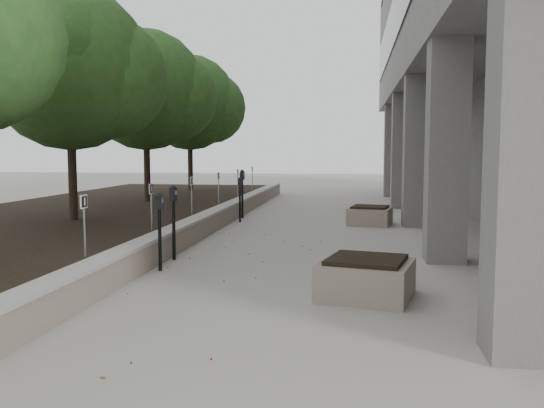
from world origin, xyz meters
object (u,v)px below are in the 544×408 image
Objects in this scene: parking_meter_4 at (242,194)px; planter_front at (366,277)px; planter_back at (370,215)px; parking_meter_3 at (174,222)px; parking_meter_5 at (240,200)px; crabapple_tree_4 at (146,116)px; crabapple_tree_3 at (70,103)px; parking_meter_2 at (160,232)px; crabapple_tree_5 at (190,123)px.

parking_meter_4 is 1.21× the size of planter_front.
parking_meter_4 reaches higher than planter_back.
parking_meter_3 reaches higher than parking_meter_5.
planter_back is at bearing -1.53° from parking_meter_4.
crabapple_tree_4 is at bearing 165.11° from planter_back.
crabapple_tree_3 is at bearing 144.19° from planter_front.
crabapple_tree_4 is at bearing 179.45° from parking_meter_4.
planter_front is 8.00m from planter_back.
parking_meter_3 is at bearing -76.21° from parking_meter_4.
crabapple_tree_4 is 3.74× the size of parking_meter_4.
crabapple_tree_4 is 9.49m from parking_meter_2.
parking_meter_2 is at bearing -68.82° from parking_meter_3.
crabapple_tree_5 reaches higher than parking_meter_5.
planter_front is (6.73, -4.86, -2.84)m from crabapple_tree_3.
crabapple_tree_3 is 1.00× the size of crabapple_tree_5.
crabapple_tree_4 is 1.00× the size of crabapple_tree_5.
parking_meter_3 is (3.25, -2.54, -2.42)m from crabapple_tree_3.
parking_meter_3 is at bearing -66.69° from crabapple_tree_4.
crabapple_tree_3 and crabapple_tree_5 have the same top height.
planter_front is at bearing -35.81° from crabapple_tree_3.
crabapple_tree_3 is 4.53× the size of planter_front.
crabapple_tree_4 is 4.57m from parking_meter_5.
parking_meter_3 is 4.20m from planter_front.
parking_meter_5 is (3.37, 3.18, -2.48)m from crabapple_tree_3.
planter_back is at bearing 24.17° from crabapple_tree_3.
parking_meter_4 is 1.14× the size of parking_meter_5.
parking_meter_4 is at bearing 80.08° from parking_meter_5.
crabapple_tree_5 reaches higher than parking_meter_2.
parking_meter_3 is at bearing 92.53° from parking_meter_2.
crabapple_tree_3 is 5.26m from parking_meter_5.
planter_front is at bearing -91.90° from planter_back.
planter_front is (3.48, -9.02, -0.45)m from parking_meter_4.
parking_meter_3 is 0.96× the size of parking_meter_4.
crabapple_tree_4 is at bearing -90.00° from crabapple_tree_5.
parking_meter_2 is 1.21× the size of planter_back.
parking_meter_4 is at bearing -14.36° from crabapple_tree_4.
parking_meter_5 is (0.12, 5.72, -0.06)m from parking_meter_3.
crabapple_tree_3 is 5.00m from crabapple_tree_4.
parking_meter_4 reaches higher than parking_meter_2.
crabapple_tree_3 is at bearing -114.16° from parking_meter_4.
crabapple_tree_3 reaches higher than planter_front.
crabapple_tree_5 is (0.00, 10.00, 0.00)m from crabapple_tree_3.
crabapple_tree_3 is 5.44m from parking_meter_2.
parking_meter_3 is 1.27× the size of planter_back.
planter_front is 1.09× the size of planter_back.
parking_meter_3 is at bearing -123.39° from planter_back.
crabapple_tree_3 is 1.00× the size of crabapple_tree_4.
parking_meter_2 is 3.68m from planter_front.
parking_meter_3 is at bearing -108.18° from parking_meter_5.
parking_meter_4 is at bearing 107.13° from parking_meter_3.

